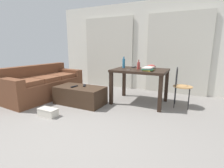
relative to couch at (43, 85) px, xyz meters
name	(u,v)px	position (x,y,z in m)	size (l,w,h in m)	color
ground_plane	(110,109)	(1.91, -0.04, -0.31)	(7.51, 7.51, 0.00)	gray
wall_back	(141,47)	(1.91, 1.92, 0.92)	(5.27, 0.10, 2.46)	silver
curtains	(140,54)	(1.91, 1.84, 0.74)	(3.60, 0.03, 2.11)	beige
couch	(43,85)	(0.00, 0.00, 0.00)	(1.02, 1.95, 0.79)	brown
coffee_table	(80,95)	(1.14, -0.01, -0.12)	(1.08, 0.57, 0.39)	#382619
craft_table	(140,74)	(2.30, 0.64, 0.34)	(1.15, 0.84, 0.76)	black
wire_chair	(180,83)	(3.12, 0.75, 0.21)	(0.38, 0.39, 0.84)	#B7844C
bottle_near	(139,66)	(2.26, 0.62, 0.53)	(0.06, 0.06, 0.20)	#99332D
bottle_far	(124,63)	(1.88, 0.70, 0.56)	(0.06, 0.06, 0.26)	teal
bowl	(151,66)	(2.48, 0.88, 0.50)	(0.19, 0.19, 0.09)	#9E3833
book_stack	(148,69)	(2.51, 0.51, 0.49)	(0.24, 0.33, 0.07)	gold
tv_remote_on_table	(134,67)	(2.07, 0.89, 0.46)	(0.05, 0.17, 0.02)	#232326
scissors	(130,70)	(2.13, 0.44, 0.45)	(0.09, 0.09, 0.00)	#9EA0A5
tv_remote_primary	(84,85)	(1.19, 0.10, 0.09)	(0.05, 0.19, 0.02)	black
tv_remote_secondary	(74,86)	(1.04, -0.07, 0.08)	(0.05, 0.19, 0.02)	black
shoebox	(48,112)	(1.03, -0.84, -0.24)	(0.36, 0.19, 0.14)	beige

